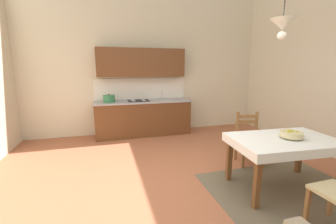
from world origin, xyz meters
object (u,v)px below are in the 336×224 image
Objects in this scene: dining_table at (284,147)px; dining_chair_kitchen_side at (249,140)px; kitchen_cabinetry at (143,102)px; fruit_bowl at (291,134)px; pendant_lamp at (283,25)px.

dining_chair_kitchen_side is at bearing 84.76° from dining_table.
kitchen_cabinetry reaches higher than fruit_bowl.
kitchen_cabinetry is 1.61× the size of dining_table.
dining_chair_kitchen_side is 1.16× the size of pendant_lamp.
kitchen_cabinetry reaches higher than dining_chair_kitchen_side.
fruit_bowl reaches higher than dining_table.
dining_table is at bearing -65.09° from kitchen_cabinetry.
kitchen_cabinetry is 2.81m from dining_chair_kitchen_side.
fruit_bowl is (1.56, -3.20, -0.04)m from kitchen_cabinetry.
fruit_bowl is (0.08, -0.03, 0.19)m from dining_table.
kitchen_cabinetry is 3.65m from pendant_lamp.
fruit_bowl is 0.37× the size of pendant_lamp.
dining_table is at bearing -31.68° from pendant_lamp.
dining_table is 1.64m from pendant_lamp.
dining_table is 0.20m from fruit_bowl.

